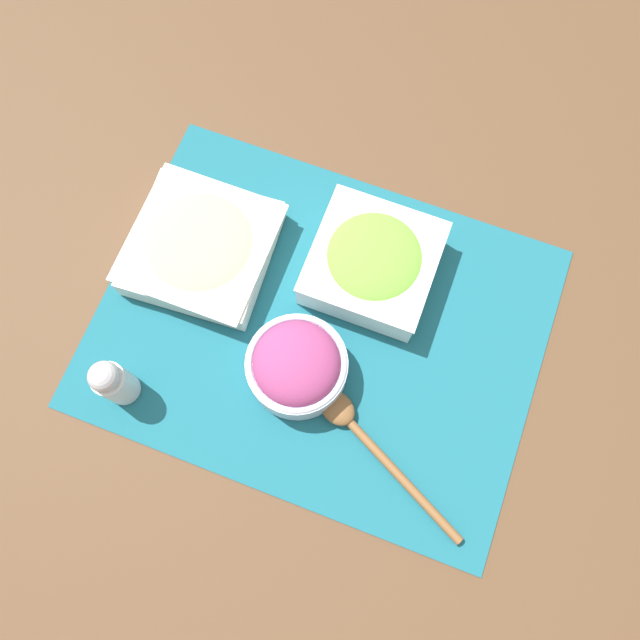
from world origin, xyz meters
The scene contains 7 objects.
ground_plane centered at (0.00, 0.00, 0.00)m, with size 3.00×3.00×0.00m, color #513823.
placemat centered at (0.00, 0.00, 0.00)m, with size 0.60×0.46×0.00m.
onion_bowl centered at (0.01, 0.07, 0.04)m, with size 0.13×0.13×0.08m.
lettuce_bowl centered at (-0.04, -0.10, 0.04)m, with size 0.17×0.17×0.07m.
cucumber_bowl centered at (0.19, -0.04, 0.03)m, with size 0.20×0.20×0.05m.
wooden_spoon centered at (-0.10, 0.12, 0.01)m, with size 0.23×0.14×0.02m.
pepper_shaker centered at (0.21, 0.17, 0.05)m, with size 0.04×0.04×0.10m.
Camera 1 is at (-0.08, 0.22, 0.83)m, focal length 35.00 mm.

